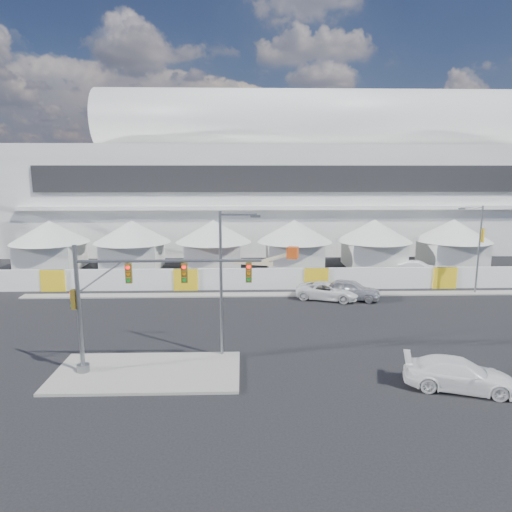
{
  "coord_description": "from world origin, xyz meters",
  "views": [
    {
      "loc": [
        -0.78,
        -26.33,
        10.91
      ],
      "look_at": [
        0.3,
        10.0,
        4.01
      ],
      "focal_mm": 32.0,
      "sensor_mm": 36.0,
      "label": 1
    }
  ],
  "objects_px": {
    "boom_lift": "(248,273)",
    "traffic_mast": "(120,301)",
    "lot_car_b": "(480,274)",
    "streetlight_curb": "(478,243)",
    "streetlight_median": "(225,274)",
    "pickup_near": "(459,374)",
    "pickup_curb": "(328,291)",
    "sedan_silver": "(350,289)",
    "lot_car_a": "(418,268)"
  },
  "relations": [
    {
      "from": "pickup_near",
      "to": "streetlight_curb",
      "type": "bearing_deg",
      "value": -12.63
    },
    {
      "from": "lot_car_a",
      "to": "streetlight_median",
      "type": "bearing_deg",
      "value": 164.39
    },
    {
      "from": "pickup_near",
      "to": "lot_car_a",
      "type": "distance_m",
      "value": 26.63
    },
    {
      "from": "sedan_silver",
      "to": "lot_car_a",
      "type": "height_order",
      "value": "sedan_silver"
    },
    {
      "from": "streetlight_median",
      "to": "pickup_near",
      "type": "bearing_deg",
      "value": -20.36
    },
    {
      "from": "pickup_curb",
      "to": "streetlight_median",
      "type": "bearing_deg",
      "value": 164.66
    },
    {
      "from": "sedan_silver",
      "to": "lot_car_b",
      "type": "bearing_deg",
      "value": -48.27
    },
    {
      "from": "streetlight_median",
      "to": "boom_lift",
      "type": "bearing_deg",
      "value": 84.99
    },
    {
      "from": "streetlight_median",
      "to": "boom_lift",
      "type": "distance_m",
      "value": 18.15
    },
    {
      "from": "boom_lift",
      "to": "streetlight_median",
      "type": "bearing_deg",
      "value": -76.86
    },
    {
      "from": "lot_car_b",
      "to": "traffic_mast",
      "type": "bearing_deg",
      "value": 121.31
    },
    {
      "from": "sedan_silver",
      "to": "streetlight_curb",
      "type": "bearing_deg",
      "value": -62.8
    },
    {
      "from": "lot_car_a",
      "to": "streetlight_median",
      "type": "height_order",
      "value": "streetlight_median"
    },
    {
      "from": "lot_car_b",
      "to": "streetlight_median",
      "type": "xyz_separation_m",
      "value": [
        -24.34,
        -17.48,
        4.26
      ]
    },
    {
      "from": "pickup_curb",
      "to": "boom_lift",
      "type": "distance_m",
      "value": 8.84
    },
    {
      "from": "lot_car_a",
      "to": "lot_car_b",
      "type": "relative_size",
      "value": 0.93
    },
    {
      "from": "lot_car_b",
      "to": "streetlight_curb",
      "type": "xyz_separation_m",
      "value": [
        -2.72,
        -4.18,
        3.81
      ]
    },
    {
      "from": "lot_car_b",
      "to": "traffic_mast",
      "type": "xyz_separation_m",
      "value": [
        -29.78,
        -19.63,
        3.31
      ]
    },
    {
      "from": "streetlight_median",
      "to": "boom_lift",
      "type": "relative_size",
      "value": 1.09
    },
    {
      "from": "pickup_curb",
      "to": "lot_car_b",
      "type": "relative_size",
      "value": 1.18
    },
    {
      "from": "pickup_near",
      "to": "boom_lift",
      "type": "bearing_deg",
      "value": 41.29
    },
    {
      "from": "pickup_near",
      "to": "streetlight_curb",
      "type": "relative_size",
      "value": 0.68
    },
    {
      "from": "pickup_curb",
      "to": "lot_car_b",
      "type": "bearing_deg",
      "value": -51.39
    },
    {
      "from": "traffic_mast",
      "to": "streetlight_curb",
      "type": "distance_m",
      "value": 31.17
    },
    {
      "from": "streetlight_curb",
      "to": "sedan_silver",
      "type": "bearing_deg",
      "value": -172.97
    },
    {
      "from": "pickup_near",
      "to": "traffic_mast",
      "type": "height_order",
      "value": "traffic_mast"
    },
    {
      "from": "pickup_near",
      "to": "streetlight_median",
      "type": "bearing_deg",
      "value": 85.79
    },
    {
      "from": "pickup_curb",
      "to": "traffic_mast",
      "type": "xyz_separation_m",
      "value": [
        -13.69,
        -14.04,
        3.34
      ]
    },
    {
      "from": "sedan_silver",
      "to": "streetlight_median",
      "type": "height_order",
      "value": "streetlight_median"
    },
    {
      "from": "traffic_mast",
      "to": "boom_lift",
      "type": "xyz_separation_m",
      "value": [
        6.99,
        19.79,
        -3.04
      ]
    },
    {
      "from": "lot_car_a",
      "to": "boom_lift",
      "type": "bearing_deg",
      "value": 128.1
    },
    {
      "from": "streetlight_curb",
      "to": "pickup_near",
      "type": "bearing_deg",
      "value": -118.77
    },
    {
      "from": "pickup_near",
      "to": "boom_lift",
      "type": "distance_m",
      "value": 24.36
    },
    {
      "from": "pickup_curb",
      "to": "streetlight_median",
      "type": "relative_size",
      "value": 0.62
    },
    {
      "from": "lot_car_a",
      "to": "streetlight_median",
      "type": "relative_size",
      "value": 0.49
    },
    {
      "from": "lot_car_b",
      "to": "boom_lift",
      "type": "bearing_deg",
      "value": 87.51
    },
    {
      "from": "lot_car_b",
      "to": "pickup_near",
      "type": "bearing_deg",
      "value": 148.3
    },
    {
      "from": "pickup_near",
      "to": "streetlight_curb",
      "type": "xyz_separation_m",
      "value": [
        9.73,
        17.71,
        3.79
      ]
    },
    {
      "from": "lot_car_b",
      "to": "sedan_silver",
      "type": "bearing_deg",
      "value": 109.48
    },
    {
      "from": "boom_lift",
      "to": "traffic_mast",
      "type": "bearing_deg",
      "value": -91.29
    },
    {
      "from": "lot_car_a",
      "to": "lot_car_b",
      "type": "distance_m",
      "value": 5.94
    },
    {
      "from": "sedan_silver",
      "to": "pickup_curb",
      "type": "distance_m",
      "value": 1.96
    },
    {
      "from": "sedan_silver",
      "to": "streetlight_curb",
      "type": "height_order",
      "value": "streetlight_curb"
    },
    {
      "from": "pickup_near",
      "to": "streetlight_median",
      "type": "relative_size",
      "value": 0.63
    },
    {
      "from": "sedan_silver",
      "to": "traffic_mast",
      "type": "xyz_separation_m",
      "value": [
        -15.66,
        -14.05,
        3.22
      ]
    },
    {
      "from": "sedan_silver",
      "to": "pickup_curb",
      "type": "xyz_separation_m",
      "value": [
        -1.96,
        -0.01,
        -0.11
      ]
    },
    {
      "from": "traffic_mast",
      "to": "lot_car_a",
      "type": "bearing_deg",
      "value": 42.84
    },
    {
      "from": "lot_car_a",
      "to": "traffic_mast",
      "type": "relative_size",
      "value": 0.41
    },
    {
      "from": "pickup_curb",
      "to": "traffic_mast",
      "type": "distance_m",
      "value": 19.9
    },
    {
      "from": "lot_car_b",
      "to": "pickup_curb",
      "type": "bearing_deg",
      "value": 107.08
    }
  ]
}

